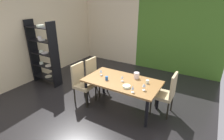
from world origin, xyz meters
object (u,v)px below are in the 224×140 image
wine_glass_right (101,71)px  pitcher_south (136,75)px  chair_right_far (167,92)px  display_shelf (44,53)px  serving_bowl_near_shelf (127,86)px  cup_front (147,82)px  cup_near_window (107,78)px  wine_glass_north (133,88)px  chair_left_far (95,74)px  dining_table (122,84)px  chair_left_near (82,81)px  wine_glass_corner (122,77)px  wine_glass_east (144,85)px

wine_glass_right → pitcher_south: (0.82, 0.28, -0.04)m
chair_right_far → pitcher_south: (-0.75, 0.02, 0.23)m
pitcher_south → display_shelf: bearing=-173.8°
serving_bowl_near_shelf → cup_front: size_ratio=2.15×
serving_bowl_near_shelf → wine_glass_right: bearing=162.6°
cup_near_window → wine_glass_north: bearing=-15.6°
chair_left_far → pitcher_south: size_ratio=6.80×
chair_right_far → display_shelf: size_ratio=0.53×
chair_left_far → pitcher_south: bearing=90.9°
wine_glass_north → dining_table: bearing=140.0°
chair_right_far → display_shelf: bearing=94.6°
dining_table → serving_bowl_near_shelf: (0.24, -0.25, 0.10)m
chair_left_near → cup_front: (1.53, 0.44, 0.20)m
chair_left_far → display_shelf: bearing=-80.0°
chair_left_near → chair_right_far: (1.96, 0.55, 0.00)m
chair_left_far → cup_front: 1.55m
chair_right_far → wine_glass_corner: (-0.96, -0.30, 0.26)m
display_shelf → wine_glass_corner: (2.64, -0.01, -0.16)m
chair_left_far → serving_bowl_near_shelf: chair_left_far is taller
wine_glass_corner → wine_glass_east: (0.58, -0.14, 0.01)m
chair_left_near → cup_near_window: size_ratio=11.31×
chair_right_far → dining_table: bearing=105.6°
chair_left_near → wine_glass_north: (1.41, -0.09, 0.26)m
chair_left_near → pitcher_south: chair_left_near is taller
cup_near_window → chair_left_far: bearing=146.8°
dining_table → display_shelf: display_shelf is taller
wine_glass_right → cup_near_window: (0.27, -0.17, -0.07)m
cup_front → wine_glass_corner: bearing=-160.2°
cup_near_window → pitcher_south: 0.71m
dining_table → display_shelf: 2.64m
display_shelf → wine_glass_right: bearing=0.8°
pitcher_south → chair_left_far: bearing=-179.1°
wine_glass_north → wine_glass_right: 1.09m
dining_table → chair_left_near: bearing=-164.4°
wine_glass_north → serving_bowl_near_shelf: wine_glass_north is taller
chair_left_near → pitcher_south: size_ratio=6.99×
chair_left_near → display_shelf: bearing=-98.9°
wine_glass_east → cup_near_window: wine_glass_east is taller
wine_glass_right → serving_bowl_near_shelf: bearing=-17.4°
chair_right_far → wine_glass_right: bearing=99.5°
pitcher_south → cup_front: bearing=-21.5°
display_shelf → cup_near_window: display_shelf is taller
dining_table → cup_front: 0.59m
wine_glass_corner → cup_front: bearing=19.8°
chair_left_near → pitcher_south: (1.21, 0.57, 0.23)m
pitcher_south → wine_glass_corner: bearing=-123.9°
dining_table → wine_glass_right: 0.62m
wine_glass_right → chair_right_far: bearing=9.5°
wine_glass_right → wine_glass_east: bearing=-8.5°
wine_glass_east → cup_front: (-0.05, 0.33, -0.08)m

